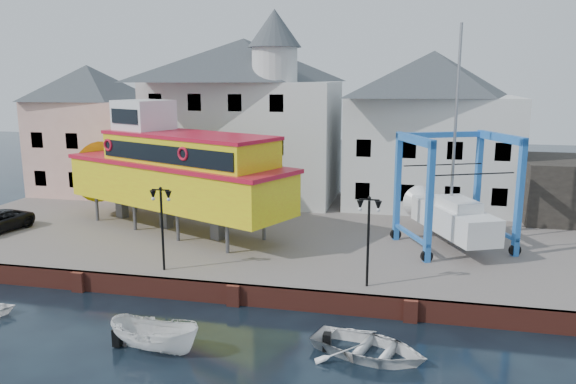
# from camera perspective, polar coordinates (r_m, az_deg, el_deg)

# --- Properties ---
(ground) EXTENTS (140.00, 140.00, 0.00)m
(ground) POSITION_cam_1_polar(r_m,az_deg,el_deg) (26.66, -5.50, -11.37)
(ground) COLOR black
(ground) RESTS_ON ground
(hardstanding) EXTENTS (44.00, 22.00, 1.00)m
(hardstanding) POSITION_cam_1_polar(r_m,az_deg,el_deg) (36.52, -0.16, -4.07)
(hardstanding) COLOR #67615D
(hardstanding) RESTS_ON ground
(quay_wall) EXTENTS (44.00, 0.47, 1.00)m
(quay_wall) POSITION_cam_1_polar(r_m,az_deg,el_deg) (26.56, -5.45, -10.29)
(quay_wall) COLOR maroon
(quay_wall) RESTS_ON ground
(building_pink) EXTENTS (8.00, 7.00, 10.30)m
(building_pink) POSITION_cam_1_polar(r_m,az_deg,el_deg) (48.85, -19.40, 6.01)
(building_pink) COLOR #DDA294
(building_pink) RESTS_ON hardstanding
(building_white_main) EXTENTS (14.00, 8.30, 14.00)m
(building_white_main) POSITION_cam_1_polar(r_m,az_deg,el_deg) (43.66, -4.29, 7.61)
(building_white_main) COLOR silver
(building_white_main) RESTS_ON hardstanding
(building_white_right) EXTENTS (12.00, 8.00, 11.20)m
(building_white_right) POSITION_cam_1_polar(r_m,az_deg,el_deg) (42.46, 14.30, 6.17)
(building_white_right) COLOR silver
(building_white_right) RESTS_ON hardstanding
(lamp_post_left) EXTENTS (1.12, 0.32, 4.20)m
(lamp_post_left) POSITION_cam_1_polar(r_m,az_deg,el_deg) (27.87, -12.75, -1.55)
(lamp_post_left) COLOR black
(lamp_post_left) RESTS_ON hardstanding
(lamp_post_right) EXTENTS (1.12, 0.32, 4.20)m
(lamp_post_right) POSITION_cam_1_polar(r_m,az_deg,el_deg) (25.32, 8.21, -2.71)
(lamp_post_right) COLOR black
(lamp_post_right) RESTS_ON hardstanding
(tour_boat) EXTENTS (18.44, 11.42, 7.95)m
(tour_boat) POSITION_cam_1_polar(r_m,az_deg,el_deg) (35.70, -12.44, 2.28)
(tour_boat) COLOR #59595E
(tour_boat) RESTS_ON hardstanding
(travel_lift) EXTENTS (6.99, 8.20, 12.19)m
(travel_lift) POSITION_cam_1_polar(r_m,az_deg,el_deg) (33.06, 15.94, -1.66)
(travel_lift) COLOR blue
(travel_lift) RESTS_ON hardstanding
(motorboat_a) EXTENTS (3.99, 1.93, 1.48)m
(motorboat_a) POSITION_cam_1_polar(r_m,az_deg,el_deg) (23.12, -13.30, -15.43)
(motorboat_a) COLOR white
(motorboat_a) RESTS_ON ground
(motorboat_b) EXTENTS (5.21, 4.37, 0.93)m
(motorboat_b) POSITION_cam_1_polar(r_m,az_deg,el_deg) (22.40, 8.18, -16.15)
(motorboat_b) COLOR white
(motorboat_b) RESTS_ON ground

